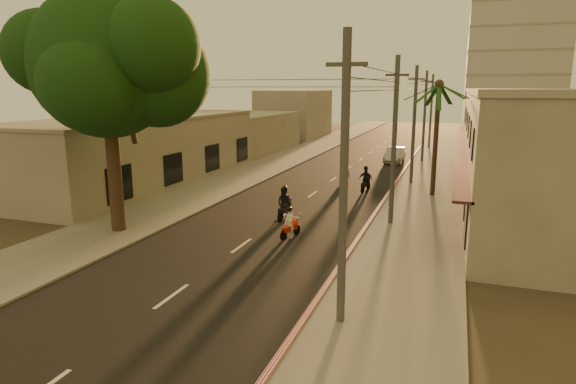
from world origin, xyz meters
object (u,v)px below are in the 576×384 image
object	(u,v)px
palm_tree	(439,91)
parked_car	(395,155)
scooter_far_a	(345,174)
broadleaf_tree	(115,64)
scooter_red	(290,224)
scooter_mid_a	(285,204)
scooter_mid_b	(366,180)

from	to	relation	value
palm_tree	parked_car	world-z (taller)	palm_tree
scooter_far_a	parked_car	xyz separation A→B (m)	(2.28, 12.66, -0.04)
broadleaf_tree	scooter_red	distance (m)	11.55
scooter_red	scooter_mid_a	bearing A→B (deg)	130.65
parked_car	palm_tree	bearing A→B (deg)	-72.25
scooter_mid_a	scooter_far_a	size ratio (longest dim) A/B	1.14
scooter_red	scooter_far_a	xyz separation A→B (m)	(-0.42, 14.28, 0.08)
scooter_mid_a	broadleaf_tree	bearing A→B (deg)	-141.40
broadleaf_tree	scooter_mid_a	world-z (taller)	broadleaf_tree
broadleaf_tree	scooter_mid_a	bearing A→B (deg)	35.51
palm_tree	scooter_red	size ratio (longest dim) A/B	5.12
broadleaf_tree	parked_car	distance (m)	31.49
parked_car	scooter_far_a	bearing A→B (deg)	-98.89
broadleaf_tree	scooter_red	size ratio (longest dim) A/B	7.55
scooter_red	scooter_far_a	size ratio (longest dim) A/B	0.91
scooter_mid_a	scooter_mid_b	world-z (taller)	scooter_mid_a
broadleaf_tree	scooter_mid_b	bearing A→B (deg)	54.58
palm_tree	scooter_mid_b	distance (m)	7.84
broadleaf_tree	palm_tree	xyz separation A→B (m)	(14.61, 13.86, -1.33)
scooter_red	scooter_mid_a	distance (m)	3.43
broadleaf_tree	scooter_far_a	xyz separation A→B (m)	(7.93, 16.12, -7.68)
scooter_mid_b	scooter_far_a	bearing A→B (deg)	141.33
broadleaf_tree	scooter_mid_b	world-z (taller)	broadleaf_tree
palm_tree	scooter_far_a	world-z (taller)	palm_tree
broadleaf_tree	scooter_red	xyz separation A→B (m)	(8.36, 1.84, -7.76)
scooter_mid_a	scooter_far_a	distance (m)	11.19
palm_tree	scooter_red	distance (m)	15.00
scooter_red	broadleaf_tree	bearing A→B (deg)	-150.83
scooter_mid_b	broadleaf_tree	bearing A→B (deg)	-117.51
parked_car	scooter_mid_b	bearing A→B (deg)	-89.70
scooter_mid_a	parked_car	world-z (taller)	scooter_mid_a
palm_tree	scooter_mid_a	xyz separation A→B (m)	(-7.64, -8.88, -6.26)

